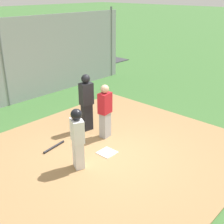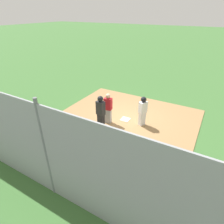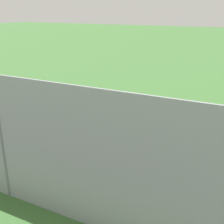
% 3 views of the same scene
% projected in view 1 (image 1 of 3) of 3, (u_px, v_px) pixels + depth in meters
% --- Properties ---
extents(ground_plane, '(140.00, 140.00, 0.00)m').
position_uv_depth(ground_plane, '(107.00, 154.00, 7.81)').
color(ground_plane, '#3D6B33').
extents(dirt_infield, '(7.20, 6.40, 0.03)m').
position_uv_depth(dirt_infield, '(107.00, 153.00, 7.81)').
color(dirt_infield, '#9E774C').
rests_on(dirt_infield, ground_plane).
extents(home_plate, '(0.45, 0.45, 0.02)m').
position_uv_depth(home_plate, '(107.00, 152.00, 7.80)').
color(home_plate, white).
rests_on(home_plate, dirt_infield).
extents(catcher, '(0.41, 0.31, 1.62)m').
position_uv_depth(catcher, '(105.00, 111.00, 8.35)').
color(catcher, '#9E9EA3').
rests_on(catcher, dirt_infield).
extents(umpire, '(0.42, 0.32, 1.78)m').
position_uv_depth(umpire, '(86.00, 101.00, 8.74)').
color(umpire, black).
rests_on(umpire, dirt_infield).
extents(runner, '(0.39, 0.45, 1.55)m').
position_uv_depth(runner, '(77.00, 136.00, 6.86)').
color(runner, silver).
rests_on(runner, dirt_infield).
extents(baseball_bat, '(0.77, 0.18, 0.06)m').
position_uv_depth(baseball_bat, '(54.00, 147.00, 8.04)').
color(baseball_bat, black).
rests_on(baseball_bat, dirt_infield).
extents(backstop_fence, '(12.00, 0.10, 3.35)m').
position_uv_depth(backstop_fence, '(3.00, 64.00, 10.46)').
color(backstop_fence, '#93999E').
rests_on(backstop_fence, ground_plane).
extents(parked_car_white, '(4.36, 2.23, 1.28)m').
position_uv_depth(parked_car_white, '(22.00, 58.00, 15.81)').
color(parked_car_white, silver).
rests_on(parked_car_white, parking_lot).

